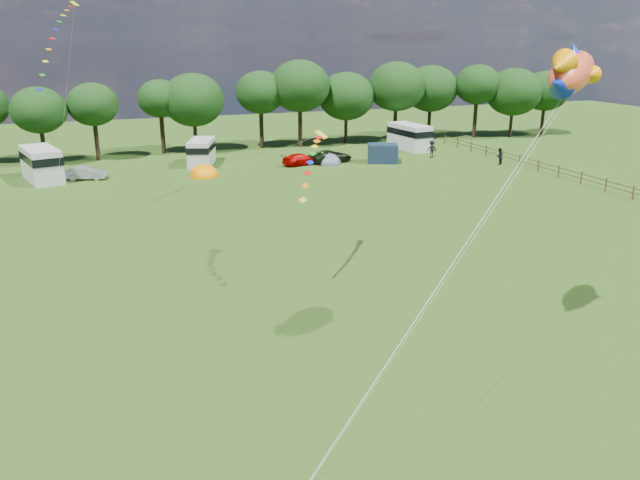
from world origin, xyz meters
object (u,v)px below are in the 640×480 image
object	(u,v)px
car_c	(301,159)
tent_greyblue	(327,163)
walker_a	(499,156)
campervan_d	(409,136)
campervan_b	(41,163)
walker_b	(432,149)
car_d	(330,156)
car_b	(86,173)
fish_kite	(569,73)
tent_orange	(205,176)
campervan_c	(201,151)

from	to	relation	value
car_c	tent_greyblue	bearing A→B (deg)	-108.09
car_c	tent_greyblue	xyz separation A→B (m)	(2.90, -0.13, -0.58)
walker_a	car_c	bearing A→B (deg)	-57.57
campervan_d	campervan_b	bearing A→B (deg)	88.26
walker_b	car_d	bearing A→B (deg)	-3.20
car_b	fish_kite	xyz separation A→B (m)	(18.16, -41.95, 10.85)
walker_b	campervan_d	bearing A→B (deg)	-89.61
tent_greyblue	walker_a	xyz separation A→B (m)	(16.64, -6.73, 0.87)
car_d	tent_orange	xyz separation A→B (m)	(-13.86, -2.43, -0.64)
car_d	walker_b	bearing A→B (deg)	-106.95
walker_a	campervan_c	bearing A→B (deg)	-58.13
car_d	campervan_b	size ratio (longest dim) A/B	0.72
car_d	tent_orange	distance (m)	14.09
campervan_b	campervan_c	bearing A→B (deg)	-94.98
car_b	walker_a	size ratio (longest dim) A/B	1.95
campervan_d	car_c	bearing A→B (deg)	100.73
car_d	tent_greyblue	bearing A→B (deg)	119.26
car_b	tent_orange	distance (m)	10.91
campervan_c	walker_a	distance (m)	31.12
fish_kite	walker_b	world-z (taller)	fish_kite
car_b	fish_kite	size ratio (longest dim) A/B	0.85
car_b	car_c	distance (m)	21.14
campervan_b	walker_b	world-z (taller)	campervan_b
car_b	walker_b	xyz separation A→B (m)	(36.08, -0.95, 0.35)
campervan_c	walker_b	xyz separation A→B (m)	(24.66, -4.57, -0.45)
car_b	walker_b	bearing A→B (deg)	-76.23
fish_kite	walker_a	distance (m)	42.93
car_b	campervan_c	size ratio (longest dim) A/B	0.60
tent_orange	walker_a	bearing A→B (deg)	-8.94
car_b	car_d	bearing A→B (deg)	-74.30
car_b	car_d	world-z (taller)	car_d
walker_a	tent_orange	bearing A→B (deg)	-47.16
walker_b	walker_a	bearing A→B (deg)	129.75
campervan_d	walker_b	bearing A→B (deg)	170.85
campervan_b	walker_a	world-z (taller)	campervan_b
car_d	campervan_c	bearing A→B (deg)	63.89
campervan_b	tent_orange	size ratio (longest dim) A/B	2.12
fish_kite	walker_b	bearing A→B (deg)	31.91
campervan_b	tent_greyblue	bearing A→B (deg)	-107.35
campervan_b	walker_a	xyz separation A→B (m)	(44.49, -7.94, -0.75)
campervan_d	car_b	bearing A→B (deg)	90.34
car_d	campervan_c	size ratio (longest dim) A/B	0.83
fish_kite	tent_greyblue	bearing A→B (deg)	47.50
tent_orange	car_c	bearing A→B (deg)	11.54
campervan_b	fish_kite	size ratio (longest dim) A/B	1.63
car_d	campervan_d	bearing A→B (deg)	-80.00
car_d	campervan_c	world-z (taller)	campervan_c
car_d	tent_orange	size ratio (longest dim) A/B	1.52
fish_kite	walker_b	distance (m)	45.97
tent_orange	fish_kite	distance (m)	41.99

